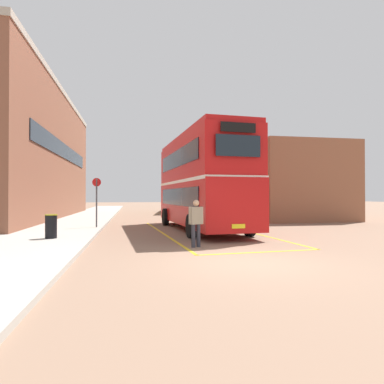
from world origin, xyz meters
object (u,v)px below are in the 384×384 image
double_decker_bus (201,181)px  bus_stop_sign (97,197)px  single_deck_bus (182,197)px  pedestrian_boarding (196,220)px  litter_bin (51,226)px

double_decker_bus → bus_stop_sign: (-5.27, 1.01, -0.85)m
double_decker_bus → single_deck_bus: size_ratio=1.03×
pedestrian_boarding → litter_bin: pedestrian_boarding is taller
litter_bin → bus_stop_sign: bus_stop_sign is taller
pedestrian_boarding → single_deck_bus: bearing=82.8°
litter_bin → bus_stop_sign: size_ratio=0.36×
double_decker_bus → single_deck_bus: bearing=84.6°
bus_stop_sign → pedestrian_boarding: bearing=-58.8°
single_deck_bus → litter_bin: 23.14m
double_decker_bus → litter_bin: size_ratio=11.05×
single_deck_bus → pedestrian_boarding: single_deck_bus is taller
single_deck_bus → litter_bin: size_ratio=10.70×
pedestrian_boarding → litter_bin: 5.63m
single_deck_bus → bus_stop_sign: size_ratio=3.85×
litter_bin → bus_stop_sign: 4.64m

